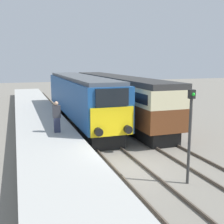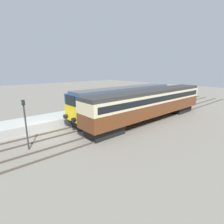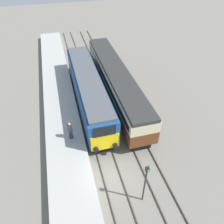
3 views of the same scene
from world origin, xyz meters
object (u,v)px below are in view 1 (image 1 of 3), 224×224
(passenger_carriage, at_px, (116,93))
(signal_post, at_px, (190,129))
(person_on_platform, at_px, (57,117))
(locomotive, at_px, (80,97))

(passenger_carriage, height_order, signal_post, signal_post)
(person_on_platform, distance_m, signal_post, 8.24)
(locomotive, relative_size, signal_post, 4.12)
(locomotive, distance_m, signal_post, 12.82)
(passenger_carriage, distance_m, signal_post, 13.62)
(person_on_platform, bearing_deg, passenger_carriage, 47.10)
(passenger_carriage, bearing_deg, locomotive, -166.59)
(passenger_carriage, distance_m, person_on_platform, 8.99)
(locomotive, distance_m, person_on_platform, 6.38)
(locomotive, height_order, signal_post, signal_post)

